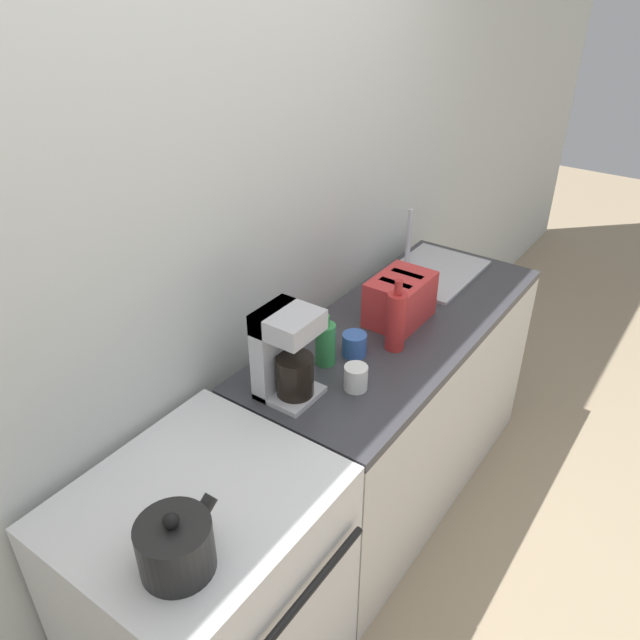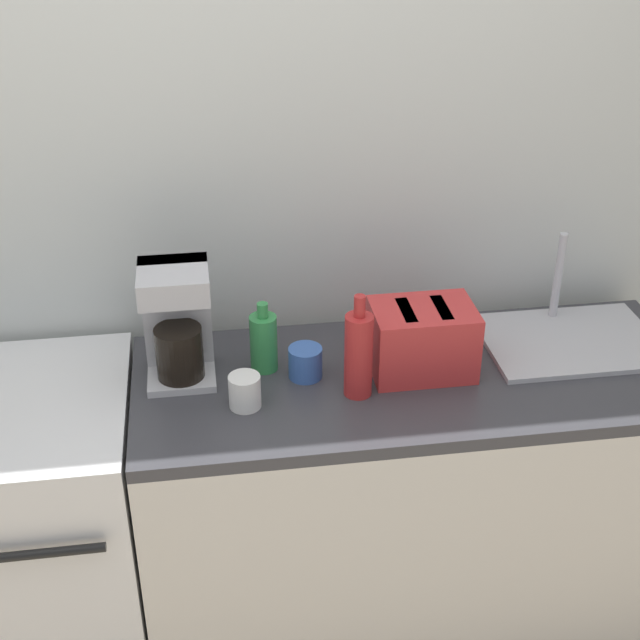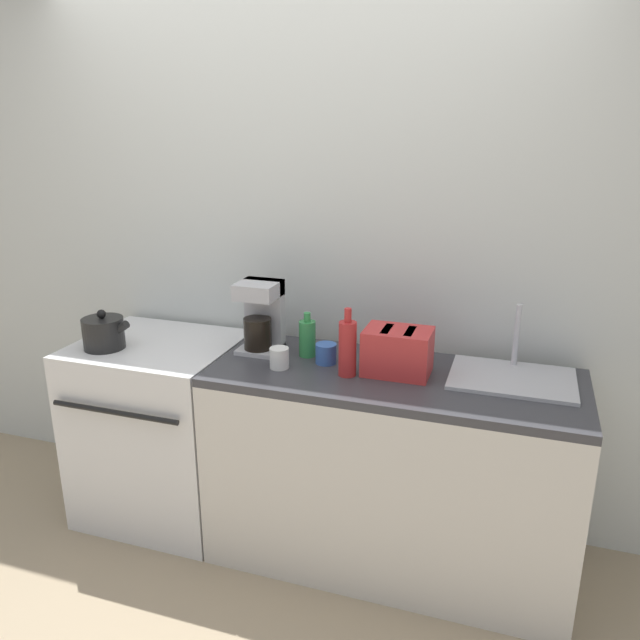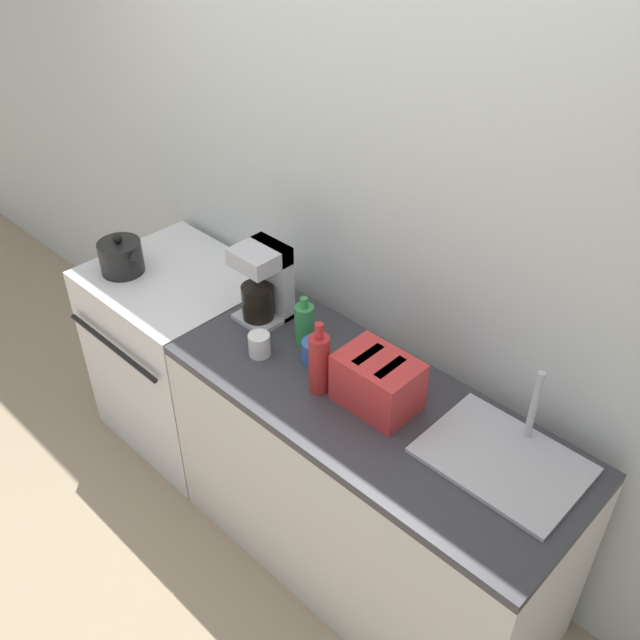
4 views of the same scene
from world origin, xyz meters
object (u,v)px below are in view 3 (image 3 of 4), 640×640
at_px(coffee_maker, 261,315).
at_px(cup_blue, 326,353).
at_px(kettle, 104,333).
at_px(stove, 163,426).
at_px(bottle_green, 307,338).
at_px(cup_white, 279,358).
at_px(toaster, 398,351).
at_px(bottle_red, 347,348).

distance_m(coffee_maker, cup_blue, 0.36).
xyz_separation_m(kettle, cup_blue, (1.02, 0.15, -0.03)).
bearing_deg(stove, coffee_maker, 9.10).
distance_m(kettle, bottle_green, 0.94).
bearing_deg(cup_white, bottle_green, 69.23).
xyz_separation_m(toaster, bottle_green, (-0.42, 0.07, -0.01)).
xyz_separation_m(bottle_green, cup_white, (-0.07, -0.17, -0.04)).
distance_m(coffee_maker, bottle_green, 0.24).
xyz_separation_m(stove, bottle_red, (0.96, -0.08, 0.56)).
bearing_deg(bottle_green, cup_blue, -28.17).
relative_size(toaster, cup_blue, 3.00).
height_order(bottle_green, cup_white, bottle_green).
bearing_deg(stove, bottle_green, 5.72).
distance_m(stove, cup_blue, 0.97).
height_order(bottle_red, bottle_green, bottle_red).
distance_m(stove, cup_white, 0.83).
distance_m(bottle_red, cup_white, 0.30).
bearing_deg(coffee_maker, stove, -170.90).
xyz_separation_m(bottle_green, cup_blue, (0.11, -0.06, -0.04)).
relative_size(coffee_maker, bottle_red, 1.12).
height_order(kettle, cup_blue, kettle).
relative_size(bottle_green, cup_white, 2.25).
bearing_deg(bottle_green, stove, -174.28).
xyz_separation_m(stove, kettle, (-0.18, -0.13, 0.51)).
height_order(coffee_maker, cup_blue, coffee_maker).
bearing_deg(cup_blue, coffee_maker, 168.89).
bearing_deg(kettle, stove, 35.69).
relative_size(toaster, bottle_green, 1.36).
xyz_separation_m(stove, coffee_maker, (0.51, 0.08, 0.60)).
bearing_deg(bottle_red, cup_blue, 141.15).
relative_size(stove, bottle_green, 4.48).
bearing_deg(kettle, cup_white, 2.17).
relative_size(kettle, cup_white, 2.63).
relative_size(kettle, bottle_red, 0.81).
height_order(stove, toaster, toaster).
bearing_deg(bottle_red, cup_white, -177.06).
height_order(bottle_red, cup_white, bottle_red).
xyz_separation_m(cup_blue, cup_white, (-0.17, -0.12, 0.00)).
bearing_deg(toaster, cup_white, -168.11).
height_order(stove, bottle_green, bottle_green).
height_order(coffee_maker, bottle_green, coffee_maker).
relative_size(toaster, coffee_maker, 0.85).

